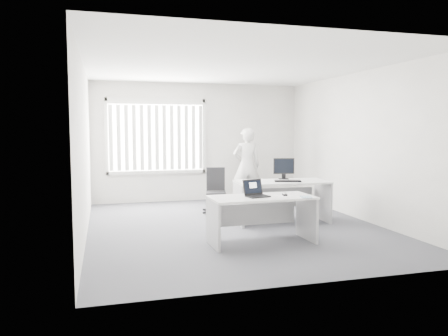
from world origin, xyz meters
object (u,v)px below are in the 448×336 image
object	(u,v)px
desk_near	(262,209)
laptop	(258,189)
desk_far	(282,192)
person	(247,165)
office_chair	(216,199)
monitor	(284,169)

from	to	relation	value
desk_near	laptop	bearing A→B (deg)	-156.43
desk_far	person	world-z (taller)	person
desk_far	person	bearing A→B (deg)	92.33
office_chair	desk_near	bearing A→B (deg)	-75.84
desk_far	laptop	xyz separation A→B (m)	(-0.95, -1.33, 0.28)
monitor	desk_far	bearing A→B (deg)	-109.30
desk_near	person	xyz separation A→B (m)	(0.93, 3.49, 0.36)
desk_near	office_chair	distance (m)	2.55
desk_far	monitor	distance (m)	0.52
desk_far	person	size ratio (longest dim) A/B	0.99
desk_far	office_chair	size ratio (longest dim) A/B	1.87
person	monitor	distance (m)	1.93
desk_near	desk_far	bearing A→B (deg)	54.66
desk_far	monitor	bearing A→B (deg)	64.09
desk_near	monitor	xyz separation A→B (m)	(1.03, 1.57, 0.46)
office_chair	laptop	world-z (taller)	laptop
desk_near	laptop	xyz separation A→B (m)	(-0.08, -0.04, 0.33)
laptop	monitor	bearing A→B (deg)	42.22
office_chair	monitor	bearing A→B (deg)	-29.04
office_chair	laptop	bearing A→B (deg)	-77.54
laptop	monitor	world-z (taller)	monitor
laptop	monitor	size ratio (longest dim) A/B	0.82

